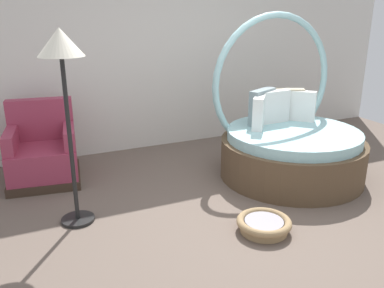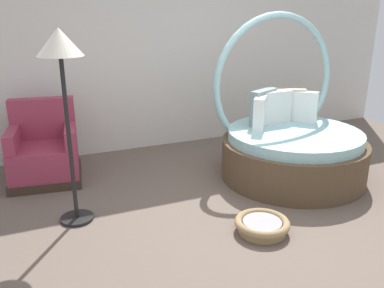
{
  "view_description": "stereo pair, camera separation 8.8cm",
  "coord_description": "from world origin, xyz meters",
  "px_view_note": "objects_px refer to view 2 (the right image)",
  "views": [
    {
      "loc": [
        -2.01,
        -3.06,
        1.97
      ],
      "look_at": [
        -0.27,
        0.78,
        0.55
      ],
      "focal_mm": 37.74,
      "sensor_mm": 36.0,
      "label": 1
    },
    {
      "loc": [
        -1.93,
        -3.09,
        1.97
      ],
      "look_at": [
        -0.27,
        0.78,
        0.55
      ],
      "focal_mm": 37.74,
      "sensor_mm": 36.0,
      "label": 2
    }
  ],
  "objects_px": {
    "round_daybed": "(290,144)",
    "floor_lamp": "(61,62)",
    "red_armchair": "(45,153)",
    "pet_basket": "(262,225)"
  },
  "relations": [
    {
      "from": "red_armchair",
      "to": "pet_basket",
      "type": "relative_size",
      "value": 1.84
    },
    {
      "from": "round_daybed",
      "to": "floor_lamp",
      "type": "distance_m",
      "value": 2.82
    },
    {
      "from": "round_daybed",
      "to": "floor_lamp",
      "type": "xyz_separation_m",
      "value": [
        -2.58,
        -0.13,
        1.13
      ]
    },
    {
      "from": "red_armchair",
      "to": "floor_lamp",
      "type": "bearing_deg",
      "value": -81.26
    },
    {
      "from": "round_daybed",
      "to": "pet_basket",
      "type": "relative_size",
      "value": 3.8
    },
    {
      "from": "pet_basket",
      "to": "round_daybed",
      "type": "bearing_deg",
      "value": 44.93
    },
    {
      "from": "round_daybed",
      "to": "floor_lamp",
      "type": "relative_size",
      "value": 1.07
    },
    {
      "from": "red_armchair",
      "to": "floor_lamp",
      "type": "distance_m",
      "value": 1.7
    },
    {
      "from": "red_armchair",
      "to": "floor_lamp",
      "type": "xyz_separation_m",
      "value": [
        0.18,
        -1.19,
        1.2
      ]
    },
    {
      "from": "round_daybed",
      "to": "pet_basket",
      "type": "distance_m",
      "value": 1.51
    }
  ]
}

